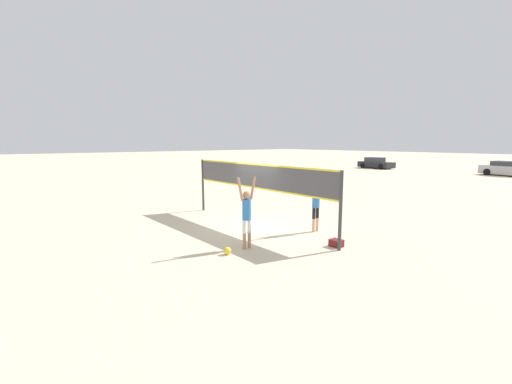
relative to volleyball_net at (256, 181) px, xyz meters
The scene contains 8 objects.
ground_plane 1.80m from the volleyball_net, ahead, with size 200.00×200.00×0.00m, color beige.
volleyball_net is the anchor object (origin of this frame).
player_spiker 2.99m from the volleyball_net, 45.19° to the right, with size 0.28×0.72×2.26m.
player_blocker 2.46m from the volleyball_net, 28.69° to the left, with size 0.28×0.72×2.25m.
volleyball 3.99m from the volleyball_net, 53.15° to the right, with size 0.23×0.23×0.23m.
gear_bag 4.11m from the volleyball_net, ahead, with size 0.39×0.32×0.23m.
parked_car_near 33.19m from the volleyball_net, 113.52° to the left, with size 4.49×2.27×1.37m.
parked_car_mid 31.73m from the volleyball_net, 89.66° to the left, with size 4.80×2.49×1.42m.
Camera 1 is at (10.24, -8.46, 3.32)m, focal length 24.00 mm.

